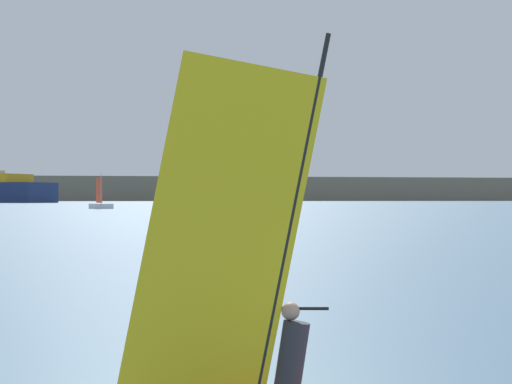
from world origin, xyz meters
The scene contains 3 objects.
windsurfer centered at (-1.85, 3.09, 1.30)m, with size 3.54×1.82×4.58m.
distant_headland centered at (246.70, 1070.82, 12.37)m, with size 1201.25×357.87×24.74m, color #756B56.
small_sailboat centered at (48.89, 221.47, 0.87)m, with size 5.25×6.89×8.81m.
Camera 1 is at (-6.24, -7.05, 2.57)m, focal length 65.62 mm.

